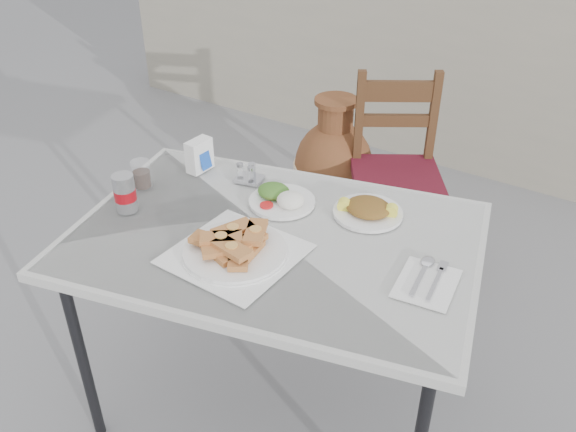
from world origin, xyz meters
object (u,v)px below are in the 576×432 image
Objects in this scene: cola_glass at (142,175)px; condiment_caddy at (248,175)px; salad_chopped_plate at (368,209)px; napkin_holder at (199,155)px; salad_rice_plate at (281,198)px; pide_plate at (235,245)px; terracotta_urn at (333,169)px; cafe_table at (274,248)px; chair at (396,171)px; soda_can at (125,193)px.

condiment_caddy is (0.31, 0.25, -0.02)m from cola_glass.
salad_chopped_plate is 0.84m from cola_glass.
condiment_caddy is (0.21, 0.03, -0.04)m from napkin_holder.
napkin_holder reaches higher than cola_glass.
condiment_caddy is at bearing 12.33° from napkin_holder.
cola_glass reaches higher than salad_rice_plate.
pide_plate is 0.50× the size of terracotta_urn.
salad_rice_plate is at bearing 116.88° from cafe_table.
napkin_holder is (0.10, 0.22, 0.02)m from cola_glass.
salad_chopped_plate reaches higher than cafe_table.
pide_plate is 0.47m from condiment_caddy.
chair is at bearing -11.94° from terracotta_urn.
terracotta_urn is at bearing 124.67° from salad_chopped_plate.
soda_can is at bearing -141.77° from salad_rice_plate.
napkin_holder reaches higher than cafe_table.
salad_chopped_plate is 2.08× the size of condiment_caddy.
salad_chopped_plate is at bearing 31.29° from soda_can.
napkin_holder is (-0.69, -0.07, 0.04)m from salad_chopped_plate.
chair is 1.26× the size of terracotta_urn.
cola_glass is at bearing -111.33° from napkin_holder.
salad_rice_plate is at bearing -70.68° from terracotta_urn.
soda_can reaches higher than cola_glass.
chair reaches higher than pide_plate.
condiment_caddy is at bearing -135.88° from chair.
napkin_holder is (-0.45, 0.37, 0.03)m from pide_plate.
salad_rice_plate is 1.88× the size of napkin_holder.
chair is at bearing 71.06° from soda_can.
cafe_table is 3.93× the size of pide_plate.
napkin_holder is (0.02, 0.37, -0.01)m from soda_can.
soda_can is at bearing 179.86° from pide_plate.
terracotta_urn is at bearing 110.45° from cafe_table.
condiment_caddy is (0.23, 0.40, -0.04)m from soda_can.
salad_rice_plate reaches higher than terracotta_urn.
cola_glass is 1.35m from terracotta_urn.
cafe_table is at bearing -126.12° from salad_chopped_plate.
soda_can reaches higher than pide_plate.
pide_plate reaches higher than cafe_table.
cafe_table is 1.18m from chair.
pide_plate is 1.54m from terracotta_urn.
cola_glass reaches higher than pide_plate.
salad_rice_plate is at bearing 98.52° from pide_plate.
salad_rice_plate reaches higher than cafe_table.
pide_plate is 1.61× the size of salad_rice_plate.
pide_plate is at bearing -121.27° from chair.
chair reaches higher than salad_rice_plate.
napkin_holder is at bearing 140.87° from pide_plate.
chair reaches higher than napkin_holder.
napkin_holder is (-0.49, 0.21, 0.12)m from cafe_table.
condiment_caddy is (-0.49, -0.04, 0.00)m from salad_chopped_plate.
chair is at bearing 65.69° from cola_glass.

